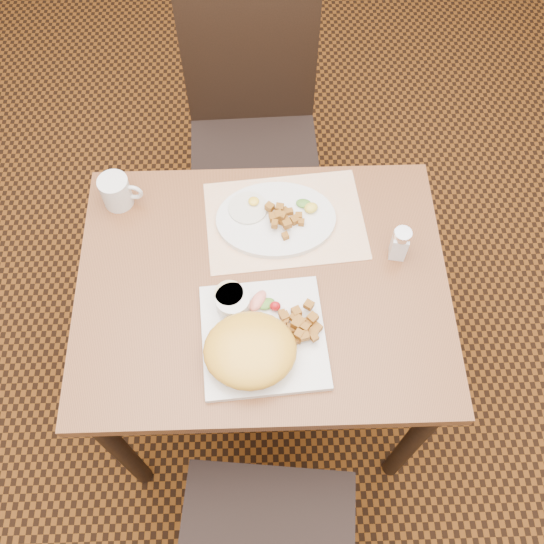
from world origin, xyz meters
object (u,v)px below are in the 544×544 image
(plate_square, at_px, (264,337))
(coffee_mug, at_px, (117,192))
(table, at_px, (263,303))
(salt_shaker, at_px, (400,243))
(chair_far, at_px, (253,125))
(plate_oval, at_px, (276,219))

(plate_square, height_order, coffee_mug, coffee_mug)
(table, relative_size, plate_square, 3.21)
(salt_shaker, relative_size, coffee_mug, 0.91)
(table, bearing_deg, plate_square, -90.28)
(table, height_order, salt_shaker, salt_shaker)
(chair_far, relative_size, plate_oval, 3.19)
(chair_far, bearing_deg, coffee_mug, 50.21)
(chair_far, relative_size, plate_square, 3.46)
(plate_square, bearing_deg, chair_far, 91.21)
(table, height_order, chair_far, chair_far)
(coffee_mug, bearing_deg, plate_square, -47.30)
(chair_far, bearing_deg, plate_oval, 94.33)
(plate_square, relative_size, salt_shaker, 2.80)
(table, distance_m, salt_shaker, 0.38)
(plate_oval, relative_size, coffee_mug, 2.78)
(table, bearing_deg, coffee_mug, 145.51)
(table, height_order, plate_square, plate_square)
(table, xyz_separation_m, salt_shaker, (0.33, 0.07, 0.16))
(table, distance_m, plate_square, 0.19)
(plate_oval, bearing_deg, chair_far, 96.22)
(chair_far, distance_m, plate_oval, 0.57)
(table, relative_size, plate_oval, 2.96)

